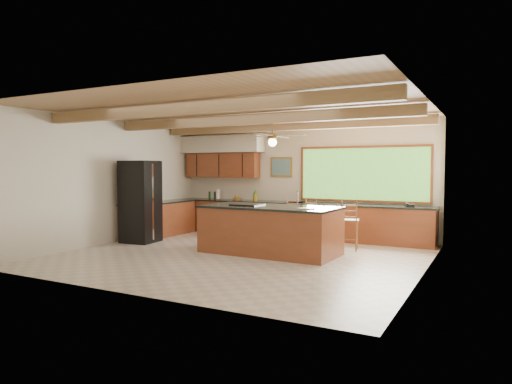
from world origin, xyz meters
The scene contains 9 objects.
ground centered at (0.00, 0.00, 0.00)m, with size 7.20×7.20×0.00m, color beige.
room_shell centered at (-0.17, 0.65, 2.21)m, with size 7.27×6.54×3.02m.
counter_run centered at (-0.82, 2.52, 0.46)m, with size 7.12×3.10×1.25m.
island centered at (0.42, 0.54, 0.51)m, with size 2.94×1.45×1.03m.
refrigerator centered at (-3.05, 0.40, 1.00)m, with size 0.85×0.83×2.00m.
bar_stool_a centered at (0.46, 1.85, 0.64)m, with size 0.46×0.46×1.07m.
bar_stool_b centered at (0.85, 2.08, 0.64)m, with size 0.47×0.47×1.07m.
bar_stool_c centered at (1.47, 1.54, 0.62)m, with size 0.39×0.39×1.05m.
bar_stool_d centered at (1.81, 1.66, 0.65)m, with size 0.46×0.46×1.10m.
Camera 1 is at (4.67, -8.13, 1.82)m, focal length 32.00 mm.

